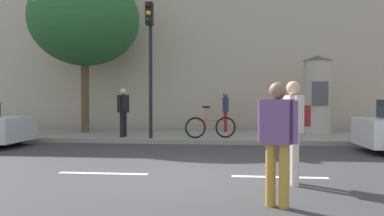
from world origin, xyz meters
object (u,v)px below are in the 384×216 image
at_px(pedestrian_in_dark_shirt, 277,135).
at_px(pedestrian_near_pole, 123,108).
at_px(bicycle_leaning, 211,127).
at_px(traffic_light, 150,48).
at_px(street_tree, 85,20).
at_px(pedestrian_with_bag, 225,109).
at_px(poster_column, 317,94).
at_px(pedestrian_in_light_jacket, 294,122).

relative_size(pedestrian_in_dark_shirt, pedestrian_near_pole, 0.99).
bearing_deg(bicycle_leaning, traffic_light, -169.43).
xyz_separation_m(street_tree, pedestrian_with_bag, (5.60, 0.99, -3.57)).
relative_size(poster_column, pedestrian_in_dark_shirt, 1.76).
height_order(poster_column, pedestrian_in_dark_shirt, poster_column).
xyz_separation_m(pedestrian_near_pole, bicycle_leaning, (3.07, -0.06, -0.62)).
xyz_separation_m(poster_column, pedestrian_near_pole, (-7.03, -1.90, -0.51)).
relative_size(poster_column, pedestrian_near_pole, 1.75).
xyz_separation_m(pedestrian_in_light_jacket, pedestrian_near_pole, (-4.86, 6.25, 0.08)).
xyz_separation_m(street_tree, pedestrian_near_pole, (2.06, -1.68, -3.50)).
distance_m(pedestrian_near_pole, bicycle_leaning, 3.14).
xyz_separation_m(street_tree, pedestrian_in_dark_shirt, (6.46, -9.35, -3.67)).
xyz_separation_m(traffic_light, pedestrian_in_light_jacket, (3.80, -5.82, -2.12)).
distance_m(street_tree, pedestrian_near_pole, 4.39).
bearing_deg(street_tree, bicycle_leaning, -18.68).
bearing_deg(traffic_light, pedestrian_near_pole, 157.52).
height_order(pedestrian_in_light_jacket, pedestrian_near_pole, pedestrian_near_pole).
height_order(pedestrian_in_dark_shirt, bicycle_leaning, pedestrian_in_dark_shirt).
bearing_deg(pedestrian_in_dark_shirt, pedestrian_near_pole, 119.81).
distance_m(pedestrian_in_dark_shirt, pedestrian_near_pole, 8.85).
bearing_deg(bicycle_leaning, pedestrian_with_bag, 80.31).
xyz_separation_m(traffic_light, bicycle_leaning, (2.02, 0.38, -2.65)).
xyz_separation_m(pedestrian_near_pole, pedestrian_with_bag, (3.54, 2.66, -0.07)).
bearing_deg(poster_column, bicycle_leaning, -153.65).
relative_size(traffic_light, pedestrian_near_pole, 2.66).
bearing_deg(traffic_light, pedestrian_with_bag, 51.29).
bearing_deg(bicycle_leaning, poster_column, 26.35).
bearing_deg(pedestrian_near_pole, poster_column, 15.12).
height_order(traffic_light, pedestrian_in_dark_shirt, traffic_light).
distance_m(traffic_light, pedestrian_with_bag, 4.49).
relative_size(traffic_light, pedestrian_with_bag, 2.82).
distance_m(street_tree, bicycle_leaning, 6.81).
height_order(street_tree, pedestrian_near_pole, street_tree).
distance_m(pedestrian_in_light_jacket, bicycle_leaning, 6.47).
bearing_deg(pedestrian_in_dark_shirt, pedestrian_in_light_jacket, 72.25).
xyz_separation_m(traffic_light, pedestrian_near_pole, (-1.06, 0.44, -2.03)).
bearing_deg(traffic_light, poster_column, 21.36).
height_order(street_tree, pedestrian_in_light_jacket, street_tree).
relative_size(traffic_light, pedestrian_in_light_jacket, 2.55).
distance_m(traffic_light, street_tree, 4.04).
bearing_deg(traffic_light, bicycle_leaning, 10.57).
height_order(poster_column, pedestrian_with_bag, poster_column).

